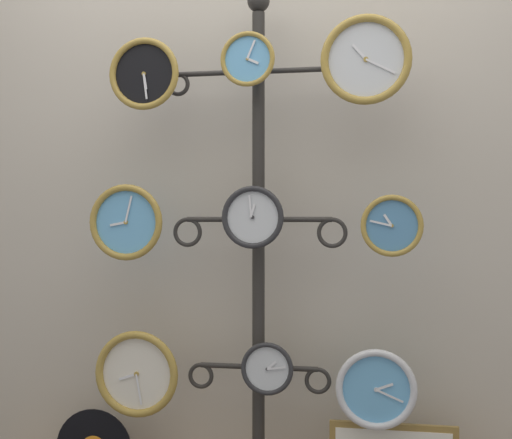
{
  "coord_description": "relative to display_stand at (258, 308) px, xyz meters",
  "views": [
    {
      "loc": [
        0.49,
        -2.21,
        1.1
      ],
      "look_at": [
        0.0,
        0.36,
        1.09
      ],
      "focal_mm": 50.0,
      "sensor_mm": 36.0,
      "label": 1
    }
  ],
  "objects": [
    {
      "name": "display_stand",
      "position": [
        0.0,
        0.0,
        0.0
      ],
      "size": [
        0.72,
        0.36,
        1.95
      ],
      "color": "#282623",
      "rests_on": "ground_plane"
    },
    {
      "name": "shop_wall",
      "position": [
        0.0,
        0.16,
        0.64
      ],
      "size": [
        4.4,
        0.04,
        2.8
      ],
      "color": "#BCB2A3",
      "rests_on": "ground_plane"
    },
    {
      "name": "clock_middle_center",
      "position": [
        -0.0,
        -0.11,
        0.34
      ],
      "size": [
        0.23,
        0.04,
        0.23
      ],
      "color": "silver"
    },
    {
      "name": "clock_top_left",
      "position": [
        -0.41,
        -0.11,
        0.87
      ],
      "size": [
        0.27,
        0.04,
        0.27
      ],
      "color": "black"
    },
    {
      "name": "clock_bottom_center",
      "position": [
        0.05,
        -0.08,
        -0.21
      ],
      "size": [
        0.19,
        0.04,
        0.19
      ],
      "color": "silver"
    },
    {
      "name": "clock_bottom_right",
      "position": [
        0.44,
        -0.09,
        -0.26
      ],
      "size": [
        0.29,
        0.04,
        0.29
      ],
      "color": "#60A8DB"
    },
    {
      "name": "clock_middle_right",
      "position": [
        0.49,
        -0.1,
        0.31
      ],
      "size": [
        0.22,
        0.04,
        0.22
      ],
      "color": "#4C84B2"
    },
    {
      "name": "clock_bottom_left",
      "position": [
        -0.45,
        -0.09,
        -0.25
      ],
      "size": [
        0.32,
        0.04,
        0.32
      ],
      "color": "silver"
    },
    {
      "name": "clock_top_center",
      "position": [
        -0.02,
        -0.1,
        0.91
      ],
      "size": [
        0.2,
        0.04,
        0.2
      ],
      "color": "#60A8DB"
    },
    {
      "name": "clock_middle_left",
      "position": [
        -0.49,
        -0.08,
        0.32
      ],
      "size": [
        0.29,
        0.04,
        0.29
      ],
      "color": "#60A8DB"
    },
    {
      "name": "clock_top_right",
      "position": [
        0.4,
        -0.09,
        0.89
      ],
      "size": [
        0.32,
        0.04,
        0.32
      ],
      "color": "silver"
    }
  ]
}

